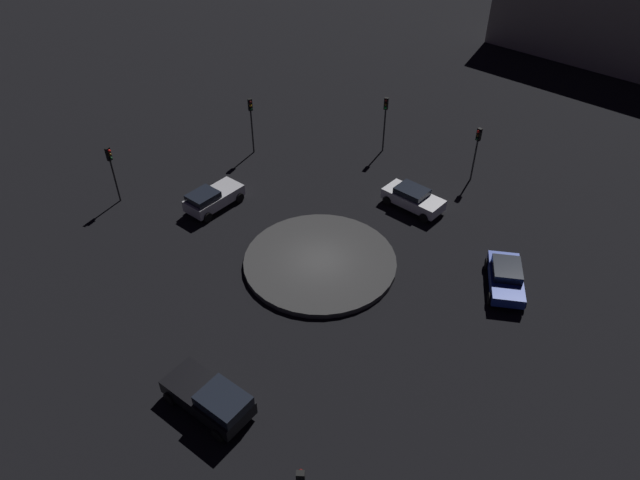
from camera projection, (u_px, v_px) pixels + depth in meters
The scene contains 10 objects.
ground_plane at pixel (320, 264), 34.41m from camera, with size 116.50×116.50×0.00m, color black.
roundabout_island at pixel (320, 262), 34.31m from camera, with size 9.04×9.04×0.33m, color #383838.
car_blue at pixel (506, 277), 32.43m from camera, with size 4.13×2.11×1.38m.
car_black at pixel (211, 398), 25.99m from camera, with size 3.80×4.69×1.60m.
car_white at pixel (413, 198), 38.44m from camera, with size 3.73×4.34×1.43m.
car_silver at pixel (212, 198), 38.37m from camera, with size 4.31×3.60×1.51m.
traffic_light_southwest at pixel (251, 115), 42.62m from camera, with size 0.40×0.37×4.40m.
traffic_light_northwest at pixel (477, 144), 39.77m from camera, with size 0.39×0.38×4.06m.
traffic_light_south at pixel (111, 164), 37.70m from camera, with size 0.35×0.39×4.08m.
traffic_light_west at pixel (385, 114), 42.83m from camera, with size 0.38×0.34×4.36m.
Camera 1 is at (25.72, 3.41, 22.64)m, focal length 32.56 mm.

